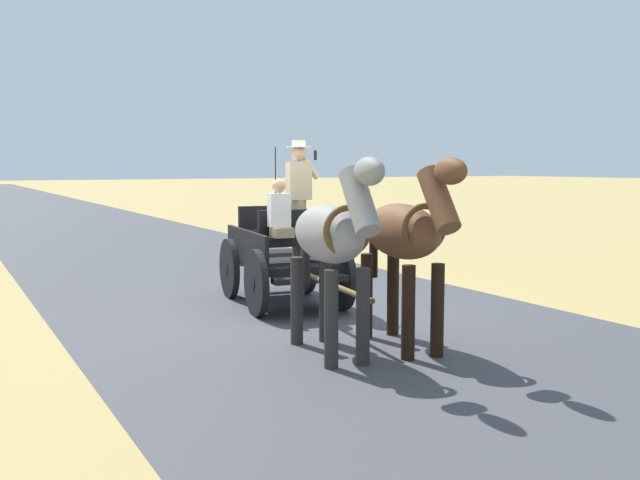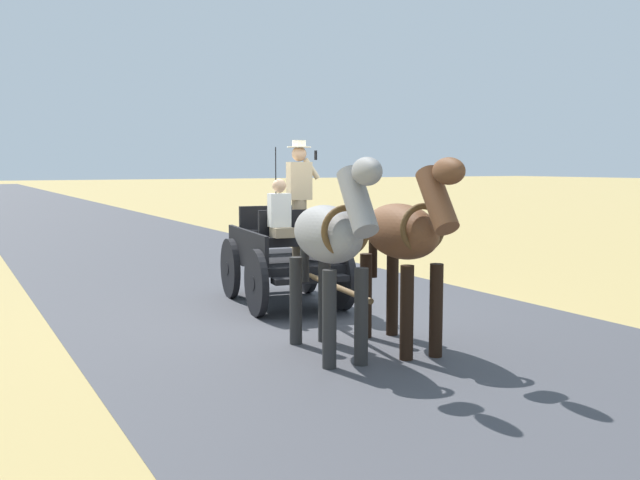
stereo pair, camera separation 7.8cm
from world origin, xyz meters
name	(u,v)px [view 2 (the right image)]	position (x,y,z in m)	size (l,w,h in m)	color
ground_plane	(302,311)	(0.00, 0.00, 0.00)	(200.00, 200.00, 0.00)	tan
road_surface	(302,311)	(0.00, 0.00, 0.00)	(6.79, 160.00, 0.01)	#424247
horse_drawn_carriage	(285,252)	(-0.02, -0.59, 0.82)	(1.71, 4.51, 2.50)	black
horse_near_side	(404,236)	(-0.08, 2.48, 1.32)	(0.77, 2.15, 2.21)	brown
horse_off_side	(330,239)	(0.83, 2.36, 1.32)	(0.76, 2.15, 2.21)	gray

